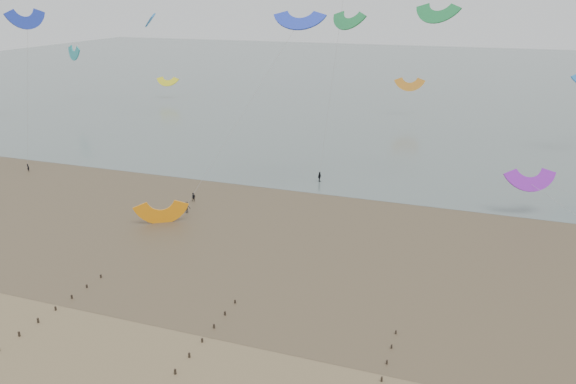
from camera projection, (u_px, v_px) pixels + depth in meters
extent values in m
plane|color=brown|center=(145.00, 358.00, 53.58)|extent=(500.00, 500.00, 0.00)
plane|color=#475654|center=(416.00, 77.00, 231.29)|extent=(500.00, 500.00, 0.00)
plane|color=#473A28|center=(274.00, 224.00, 84.68)|extent=(500.00, 500.00, 0.00)
ellipsoid|color=slate|center=(122.00, 241.00, 78.77)|extent=(23.60, 14.36, 0.01)
ellipsoid|color=slate|center=(357.00, 227.00, 83.59)|extent=(33.64, 18.32, 0.01)
ellipsoid|color=slate|center=(78.00, 185.00, 101.65)|extent=(26.95, 14.22, 0.01)
cube|color=black|center=(19.00, 334.00, 56.86)|extent=(0.16, 0.16, 0.59)
cube|color=black|center=(38.00, 321.00, 59.20)|extent=(0.16, 0.16, 0.57)
cube|color=black|center=(56.00, 309.00, 61.54)|extent=(0.16, 0.16, 0.54)
cube|color=black|center=(72.00, 297.00, 63.89)|extent=(0.16, 0.16, 0.51)
cube|color=black|center=(87.00, 286.00, 66.23)|extent=(0.16, 0.16, 0.48)
cube|color=black|center=(101.00, 277.00, 68.57)|extent=(0.16, 0.16, 0.45)
cube|color=black|center=(175.00, 372.00, 51.22)|extent=(0.16, 0.16, 0.59)
cube|color=black|center=(189.00, 355.00, 53.56)|extent=(0.16, 0.16, 0.57)
cube|color=black|center=(202.00, 340.00, 55.91)|extent=(0.16, 0.16, 0.54)
cube|color=black|center=(214.00, 327.00, 58.25)|extent=(0.16, 0.16, 0.51)
cube|color=black|center=(225.00, 314.00, 60.59)|extent=(0.16, 0.16, 0.48)
cube|color=black|center=(235.00, 302.00, 62.94)|extent=(0.16, 0.16, 0.45)
cube|color=black|center=(382.00, 379.00, 50.27)|extent=(0.16, 0.16, 0.54)
cube|color=black|center=(387.00, 362.00, 52.61)|extent=(0.16, 0.16, 0.51)
cube|color=black|center=(392.00, 347.00, 54.96)|extent=(0.16, 0.16, 0.48)
cube|color=black|center=(396.00, 332.00, 57.30)|extent=(0.16, 0.16, 0.45)
imported|color=black|center=(28.00, 168.00, 109.32)|extent=(0.62, 0.47, 1.55)
imported|color=black|center=(187.00, 208.00, 88.59)|extent=(1.34, 1.24, 1.82)
imported|color=black|center=(320.00, 177.00, 103.22)|extent=(0.65, 1.18, 1.90)
imported|color=black|center=(193.00, 197.00, 93.50)|extent=(0.75, 0.58, 1.52)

